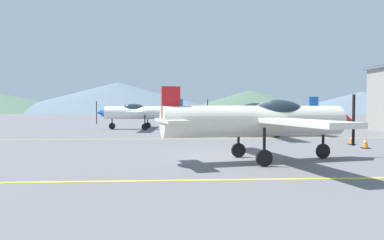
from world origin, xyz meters
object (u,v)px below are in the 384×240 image
(airplane_near, at_px, (263,120))
(traffic_cone_front, at_px, (366,143))
(airplane_mid, at_px, (264,114))
(traffic_cone_side, at_px, (352,139))
(airplane_far, at_px, (141,112))

(airplane_near, xyz_separation_m, traffic_cone_front, (6.32, 3.86, -1.32))
(airplane_near, bearing_deg, airplane_mid, 74.75)
(airplane_mid, xyz_separation_m, traffic_cone_side, (3.33, -6.07, -1.32))
(airplane_near, bearing_deg, traffic_cone_front, 31.41)
(airplane_mid, distance_m, traffic_cone_front, 8.58)
(airplane_far, xyz_separation_m, traffic_cone_front, (12.70, -16.30, -1.32))
(traffic_cone_front, bearing_deg, airplane_far, 127.94)
(airplane_far, distance_m, traffic_cone_front, 20.71)
(airplane_near, xyz_separation_m, traffic_cone_side, (6.54, 5.67, -1.32))
(traffic_cone_side, bearing_deg, traffic_cone_front, -96.78)
(airplane_mid, bearing_deg, traffic_cone_side, -61.24)
(traffic_cone_side, bearing_deg, airplane_near, -139.08)
(airplane_near, relative_size, airplane_far, 1.00)
(airplane_mid, relative_size, traffic_cone_front, 16.06)
(airplane_far, bearing_deg, airplane_mid, -41.29)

